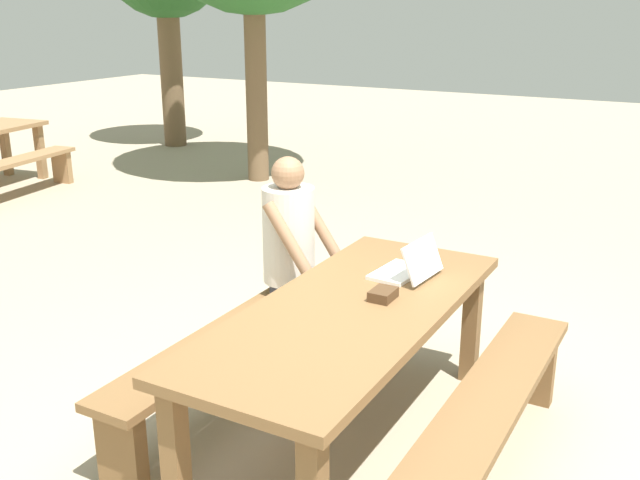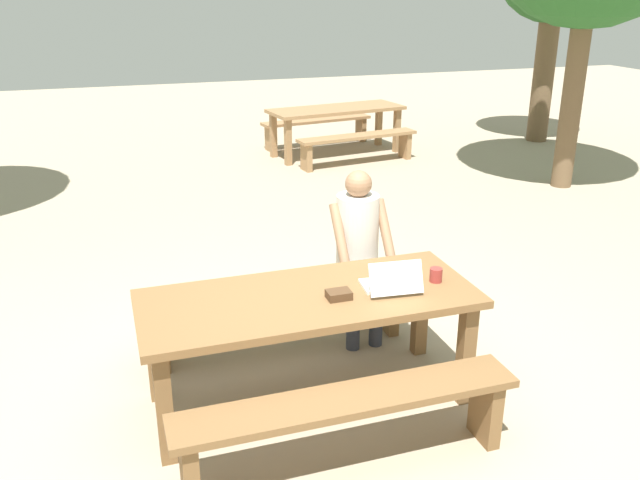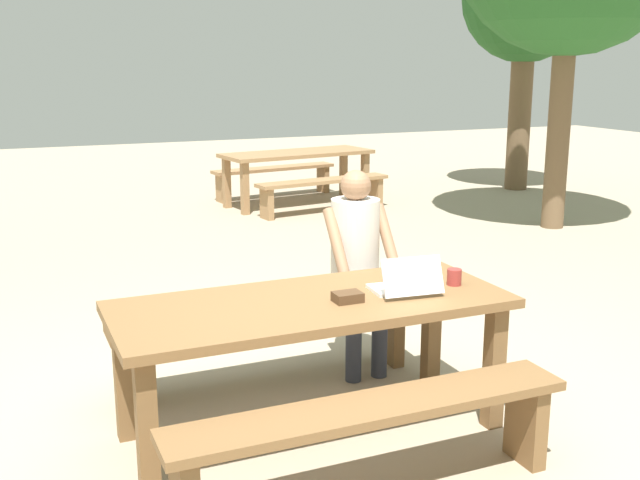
{
  "view_description": "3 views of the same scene",
  "coord_description": "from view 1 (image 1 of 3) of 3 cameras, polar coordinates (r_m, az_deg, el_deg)",
  "views": [
    {
      "loc": [
        -2.86,
        -1.43,
        2.11
      ],
      "look_at": [
        0.15,
        0.25,
        0.99
      ],
      "focal_mm": 40.84,
      "sensor_mm": 36.0,
      "label": 1
    },
    {
      "loc": [
        -1.08,
        -3.52,
        2.52
      ],
      "look_at": [
        0.15,
        0.25,
        0.99
      ],
      "focal_mm": 37.69,
      "sensor_mm": 36.0,
      "label": 2
    },
    {
      "loc": [
        -1.44,
        -3.47,
        1.95
      ],
      "look_at": [
        0.15,
        0.25,
        0.99
      ],
      "focal_mm": 42.84,
      "sensor_mm": 36.0,
      "label": 3
    }
  ],
  "objects": [
    {
      "name": "bench_mid_south",
      "position": [
        8.95,
        -23.05,
        5.08
      ],
      "size": [
        1.89,
        0.57,
        0.44
      ],
      "rotation": [
        0.0,
        0.0,
        0.14
      ],
      "color": "#9E754C",
      "rests_on": "ground"
    },
    {
      "name": "small_pouch",
      "position": [
        3.56,
        4.96,
        -4.27
      ],
      "size": [
        0.14,
        0.11,
        0.05
      ],
      "color": "#4C331E",
      "rests_on": "picnic_table_front"
    },
    {
      "name": "coffee_mug",
      "position": [
        4.15,
        8.26,
        -0.83
      ],
      "size": [
        0.08,
        0.08,
        0.09
      ],
      "color": "#99332D",
      "rests_on": "picnic_table_front"
    },
    {
      "name": "picnic_table_front",
      "position": [
        3.52,
        2.35,
        -6.74
      ],
      "size": [
        2.06,
        0.84,
        0.74
      ],
      "color": "brown",
      "rests_on": "ground"
    },
    {
      "name": "person_seated",
      "position": [
        4.25,
        -2.04,
        -0.58
      ],
      "size": [
        0.41,
        0.41,
        1.29
      ],
      "color": "#333847",
      "rests_on": "ground"
    },
    {
      "name": "bench_near",
      "position": [
        3.44,
        13.06,
        -13.31
      ],
      "size": [
        1.91,
        0.3,
        0.47
      ],
      "color": "brown",
      "rests_on": "ground"
    },
    {
      "name": "laptop",
      "position": [
        3.86,
        6.88,
        -2.11
      ],
      "size": [
        0.36,
        0.32,
        0.21
      ],
      "rotation": [
        0.0,
        0.0,
        3.05
      ],
      "color": "white",
      "rests_on": "picnic_table_front"
    },
    {
      "name": "ground_plane",
      "position": [
        3.83,
        2.23,
        -15.49
      ],
      "size": [
        30.0,
        30.0,
        0.0
      ],
      "primitive_type": "plane",
      "color": "tan"
    },
    {
      "name": "bench_far",
      "position": [
        3.98,
        -6.84,
        -8.39
      ],
      "size": [
        1.91,
        0.3,
        0.47
      ],
      "color": "brown",
      "rests_on": "ground"
    }
  ]
}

